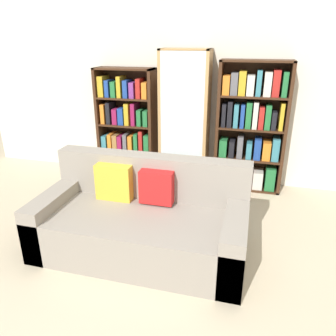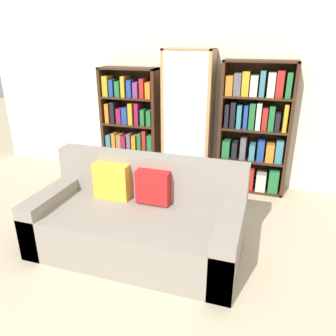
% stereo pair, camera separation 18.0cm
% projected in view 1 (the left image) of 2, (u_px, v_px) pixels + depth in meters
% --- Properties ---
extents(ground_plane, '(16.00, 16.00, 0.00)m').
position_uv_depth(ground_plane, '(135.00, 307.00, 2.51)').
color(ground_plane, beige).
extents(wall_back, '(6.71, 0.06, 2.70)m').
position_uv_depth(wall_back, '(200.00, 84.00, 4.41)').
color(wall_back, silver).
rests_on(wall_back, ground).
extents(couch, '(1.94, 0.93, 0.86)m').
position_uv_depth(couch, '(142.00, 222.00, 3.12)').
color(couch, gray).
rests_on(couch, ground).
extents(bookshelf_left, '(0.82, 0.32, 1.56)m').
position_uv_depth(bookshelf_left, '(127.00, 127.00, 4.69)').
color(bookshelf_left, '#3D2314').
rests_on(bookshelf_left, ground).
extents(display_cabinet, '(0.65, 0.36, 1.81)m').
position_uv_depth(display_cabinet, '(185.00, 119.00, 4.41)').
color(display_cabinet, tan).
rests_on(display_cabinet, ground).
extents(bookshelf_right, '(0.88, 0.32, 1.68)m').
position_uv_depth(bookshelf_right, '(251.00, 129.00, 4.25)').
color(bookshelf_right, '#3D2314').
rests_on(bookshelf_right, ground).
extents(wine_bottle, '(0.08, 0.08, 0.40)m').
position_uv_depth(wine_bottle, '(205.00, 200.00, 3.82)').
color(wine_bottle, '#192333').
rests_on(wine_bottle, ground).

